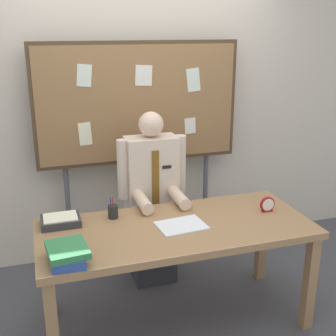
{
  "coord_description": "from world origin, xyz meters",
  "views": [
    {
      "loc": [
        -0.85,
        -2.51,
        2.03
      ],
      "look_at": [
        0.0,
        0.18,
        1.11
      ],
      "focal_mm": 46.62,
      "sensor_mm": 36.0,
      "label": 1
    }
  ],
  "objects_px": {
    "person": "(152,205)",
    "open_notebook": "(181,226)",
    "desk": "(176,237)",
    "bulletin_board": "(139,106)",
    "book_stack": "(68,254)",
    "desk_clock": "(267,205)",
    "paper_tray": "(61,221)",
    "pen_holder": "(113,211)"
  },
  "relations": [
    {
      "from": "desk",
      "to": "bulletin_board",
      "type": "xyz_separation_m",
      "value": [
        0.0,
        0.99,
        0.73
      ]
    },
    {
      "from": "desk",
      "to": "open_notebook",
      "type": "bearing_deg",
      "value": -34.36
    },
    {
      "from": "bulletin_board",
      "to": "book_stack",
      "type": "bearing_deg",
      "value": -120.47
    },
    {
      "from": "desk",
      "to": "person",
      "type": "height_order",
      "value": "person"
    },
    {
      "from": "paper_tray",
      "to": "book_stack",
      "type": "bearing_deg",
      "value": -89.37
    },
    {
      "from": "open_notebook",
      "to": "pen_holder",
      "type": "xyz_separation_m",
      "value": [
        -0.41,
        0.27,
        0.04
      ]
    },
    {
      "from": "open_notebook",
      "to": "desk_clock",
      "type": "relative_size",
      "value": 2.84
    },
    {
      "from": "person",
      "to": "book_stack",
      "type": "relative_size",
      "value": 5.1
    },
    {
      "from": "book_stack",
      "to": "person",
      "type": "bearing_deg",
      "value": 49.47
    },
    {
      "from": "desk_clock",
      "to": "pen_holder",
      "type": "distance_m",
      "value": 1.1
    },
    {
      "from": "desk",
      "to": "book_stack",
      "type": "xyz_separation_m",
      "value": [
        -0.73,
        -0.25,
        0.13
      ]
    },
    {
      "from": "bulletin_board",
      "to": "paper_tray",
      "type": "relative_size",
      "value": 7.39
    },
    {
      "from": "book_stack",
      "to": "open_notebook",
      "type": "bearing_deg",
      "value": 17.06
    },
    {
      "from": "person",
      "to": "desk_clock",
      "type": "relative_size",
      "value": 12.84
    },
    {
      "from": "desk_clock",
      "to": "person",
      "type": "bearing_deg",
      "value": 140.74
    },
    {
      "from": "book_stack",
      "to": "paper_tray",
      "type": "xyz_separation_m",
      "value": [
        -0.01,
        0.51,
        -0.02
      ]
    },
    {
      "from": "bulletin_board",
      "to": "book_stack",
      "type": "xyz_separation_m",
      "value": [
        -0.73,
        -1.24,
        -0.59
      ]
    },
    {
      "from": "desk_clock",
      "to": "pen_holder",
      "type": "height_order",
      "value": "pen_holder"
    },
    {
      "from": "person",
      "to": "paper_tray",
      "type": "bearing_deg",
      "value": -154.73
    },
    {
      "from": "pen_holder",
      "to": "paper_tray",
      "type": "height_order",
      "value": "pen_holder"
    },
    {
      "from": "desk",
      "to": "pen_holder",
      "type": "bearing_deg",
      "value": 146.53
    },
    {
      "from": "book_stack",
      "to": "paper_tray",
      "type": "bearing_deg",
      "value": 90.63
    },
    {
      "from": "desk",
      "to": "open_notebook",
      "type": "height_order",
      "value": "open_notebook"
    },
    {
      "from": "desk",
      "to": "open_notebook",
      "type": "xyz_separation_m",
      "value": [
        0.03,
        -0.02,
        0.09
      ]
    },
    {
      "from": "desk_clock",
      "to": "bulletin_board",
      "type": "bearing_deg",
      "value": 126.13
    },
    {
      "from": "person",
      "to": "pen_holder",
      "type": "bearing_deg",
      "value": -137.3
    },
    {
      "from": "desk",
      "to": "paper_tray",
      "type": "height_order",
      "value": "paper_tray"
    },
    {
      "from": "bulletin_board",
      "to": "pen_holder",
      "type": "relative_size",
      "value": 12.0
    },
    {
      "from": "person",
      "to": "open_notebook",
      "type": "xyz_separation_m",
      "value": [
        0.03,
        -0.62,
        0.1
      ]
    },
    {
      "from": "person",
      "to": "open_notebook",
      "type": "relative_size",
      "value": 4.51
    },
    {
      "from": "desk",
      "to": "desk_clock",
      "type": "height_order",
      "value": "desk_clock"
    },
    {
      "from": "bulletin_board",
      "to": "desk_clock",
      "type": "relative_size",
      "value": 17.39
    },
    {
      "from": "bulletin_board",
      "to": "open_notebook",
      "type": "height_order",
      "value": "bulletin_board"
    },
    {
      "from": "paper_tray",
      "to": "desk_clock",
      "type": "bearing_deg",
      "value": -8.89
    },
    {
      "from": "person",
      "to": "bulletin_board",
      "type": "distance_m",
      "value": 0.83
    },
    {
      "from": "person",
      "to": "desk_clock",
      "type": "distance_m",
      "value": 0.92
    },
    {
      "from": "person",
      "to": "bulletin_board",
      "type": "xyz_separation_m",
      "value": [
        -0.0,
        0.39,
        0.74
      ]
    },
    {
      "from": "open_notebook",
      "to": "desk_clock",
      "type": "bearing_deg",
      "value": 4.19
    },
    {
      "from": "book_stack",
      "to": "open_notebook",
      "type": "relative_size",
      "value": 0.88
    },
    {
      "from": "desk",
      "to": "paper_tray",
      "type": "xyz_separation_m",
      "value": [
        -0.74,
        0.25,
        0.11
      ]
    },
    {
      "from": "book_stack",
      "to": "desk_clock",
      "type": "distance_m",
      "value": 1.46
    },
    {
      "from": "person",
      "to": "book_stack",
      "type": "distance_m",
      "value": 1.13
    }
  ]
}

